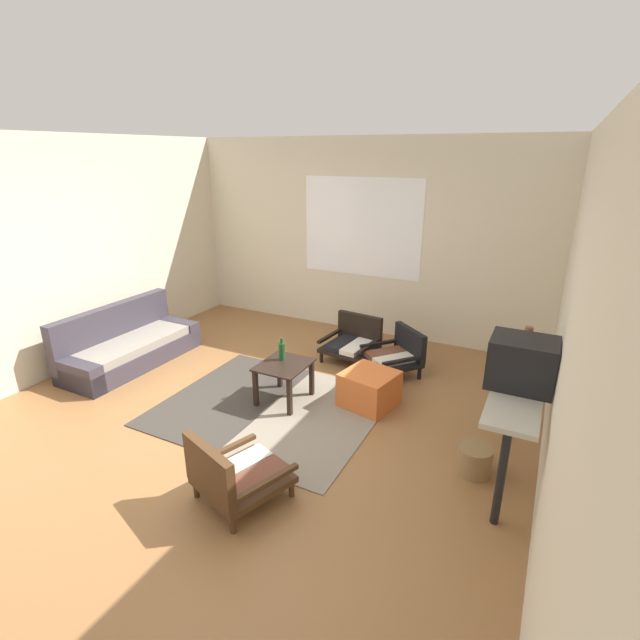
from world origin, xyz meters
TOP-DOWN VIEW (x-y plane):
  - ground_plane at (0.00, 0.00)m, footprint 7.80×7.80m
  - far_wall_with_window at (0.00, 3.06)m, footprint 5.60×0.13m
  - side_wall_right at (2.66, 0.30)m, footprint 0.12×6.60m
  - side_wall_left at (-2.66, 0.30)m, footprint 0.12×6.60m
  - area_rug at (0.07, 0.47)m, footprint 2.16×1.87m
  - couch at (-2.10, 0.60)m, footprint 0.71×1.71m
  - coffee_table at (0.12, 0.67)m, footprint 0.48×0.55m
  - armchair_by_window at (0.33, 2.00)m, footprint 0.68×0.64m
  - armchair_striped_foreground at (0.57, -0.81)m, footprint 0.75×0.78m
  - armchair_corner at (0.96, 1.85)m, footprint 0.80×0.80m
  - ottoman_orange at (0.95, 0.99)m, footprint 0.59×0.59m
  - console_shelf at (2.35, 0.55)m, footprint 0.37×1.52m
  - crt_television at (2.35, 0.49)m, footprint 0.48×0.39m
  - clay_vase at (2.35, 0.93)m, footprint 0.19×0.19m
  - glass_bottle at (0.05, 0.76)m, footprint 0.07×0.07m
  - wicker_basket at (2.12, 0.36)m, footprint 0.28×0.28m

SIDE VIEW (x-z plane):
  - ground_plane at x=0.00m, z-range 0.00..0.00m
  - area_rug at x=0.07m, z-range 0.00..0.01m
  - wicker_basket at x=2.12m, z-range 0.00..0.24m
  - ottoman_orange at x=0.95m, z-range 0.00..0.37m
  - couch at x=-2.10m, z-range -0.14..0.58m
  - armchair_by_window at x=0.33m, z-range -0.03..0.51m
  - armchair_striped_foreground at x=0.57m, z-range -0.04..0.53m
  - armchair_corner at x=0.96m, z-range -0.02..0.52m
  - coffee_table at x=0.12m, z-range 0.12..0.55m
  - glass_bottle at x=0.05m, z-range 0.40..0.65m
  - console_shelf at x=2.35m, z-range 0.30..1.10m
  - clay_vase at x=2.35m, z-range 0.75..1.08m
  - crt_television at x=2.35m, z-range 0.80..1.18m
  - side_wall_right at x=2.66m, z-range 0.00..2.70m
  - side_wall_left at x=-2.66m, z-range 0.00..2.70m
  - far_wall_with_window at x=0.00m, z-range 0.00..2.70m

